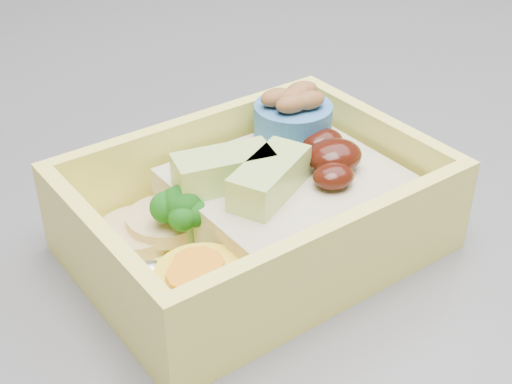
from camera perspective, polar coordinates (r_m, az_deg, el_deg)
name	(u,v)px	position (r m, az deg, el deg)	size (l,w,h in m)	color
bento_box	(263,206)	(0.38, 0.52, -1.13)	(0.21, 0.17, 0.07)	#FFF869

